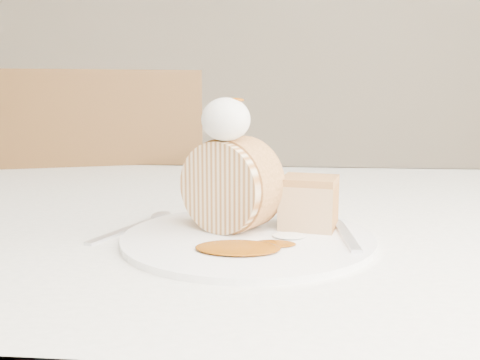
{
  "coord_description": "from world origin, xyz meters",
  "views": [
    {
      "loc": [
        0.05,
        -0.55,
        0.92
      ],
      "look_at": [
        -0.01,
        0.05,
        0.82
      ],
      "focal_mm": 40.0,
      "sensor_mm": 36.0,
      "label": 1
    }
  ],
  "objects": [
    {
      "name": "plate",
      "position": [
        0.0,
        0.04,
        0.75
      ],
      "size": [
        0.34,
        0.34,
        0.01
      ],
      "primitive_type": "cylinder",
      "rotation": [
        0.0,
        0.0,
        -0.21
      ],
      "color": "white",
      "rests_on": "table"
    },
    {
      "name": "fork",
      "position": [
        0.11,
        0.04,
        0.76
      ],
      "size": [
        0.04,
        0.17,
        0.0
      ],
      "primitive_type": "cube",
      "rotation": [
        0.0,
        0.0,
        0.07
      ],
      "color": "silver",
      "rests_on": "plate"
    },
    {
      "name": "whipped_cream",
      "position": [
        -0.02,
        0.05,
        0.89
      ],
      "size": [
        0.06,
        0.06,
        0.05
      ],
      "primitive_type": "ellipsoid",
      "color": "white",
      "rests_on": "roulade_slice"
    },
    {
      "name": "caramel_drizzle",
      "position": [
        -0.02,
        0.06,
        0.92
      ],
      "size": [
        0.03,
        0.02,
        0.01
      ],
      "primitive_type": "ellipsoid",
      "color": "#7A3A05",
      "rests_on": "whipped_cream"
    },
    {
      "name": "spoon",
      "position": [
        -0.15,
        0.07,
        0.75
      ],
      "size": [
        0.08,
        0.15,
        0.0
      ],
      "primitive_type": "cube",
      "rotation": [
        0.0,
        0.0,
        -0.36
      ],
      "color": "silver",
      "rests_on": "table"
    },
    {
      "name": "roulade_slice",
      "position": [
        -0.02,
        0.07,
        0.81
      ],
      "size": [
        0.12,
        0.1,
        0.11
      ],
      "primitive_type": "cylinder",
      "rotation": [
        1.57,
        0.0,
        -0.51
      ],
      "color": "beige",
      "rests_on": "plate"
    },
    {
      "name": "caramel_pool",
      "position": [
        -0.0,
        -0.02,
        0.76
      ],
      "size": [
        0.1,
        0.08,
        0.0
      ],
      "primitive_type": null,
      "rotation": [
        0.0,
        0.0,
        -0.21
      ],
      "color": "#7A3A05",
      "rests_on": "plate"
    },
    {
      "name": "cake_chunk",
      "position": [
        0.07,
        0.08,
        0.78
      ],
      "size": [
        0.08,
        0.07,
        0.05
      ],
      "primitive_type": "cube",
      "rotation": [
        0.0,
        0.0,
        -0.21
      ],
      "color": "#BB7946",
      "rests_on": "plate"
    },
    {
      "name": "chair_far",
      "position": [
        -0.41,
        0.75,
        0.55
      ],
      "size": [
        0.58,
        0.58,
        0.97
      ],
      "rotation": [
        0.0,
        0.0,
        3.48
      ],
      "color": "brown",
      "rests_on": "ground"
    },
    {
      "name": "table",
      "position": [
        0.0,
        0.2,
        0.66
      ],
      "size": [
        1.4,
        0.9,
        0.75
      ],
      "color": "white",
      "rests_on": "ground"
    }
  ]
}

